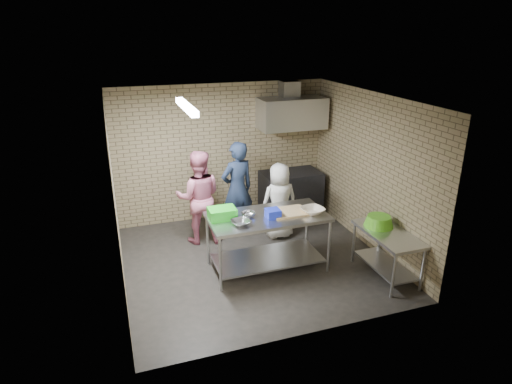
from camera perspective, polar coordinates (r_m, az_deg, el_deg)
floor at (r=7.49m, az=-0.23°, el=-8.86°), size 4.20×4.20×0.00m
ceiling at (r=6.59m, az=-0.27°, el=12.00°), size 4.20×4.20×0.00m
back_wall at (r=8.75m, az=-4.43°, el=5.13°), size 4.20×0.06×2.70m
front_wall at (r=5.22m, az=6.78°, el=-6.23°), size 4.20×0.06×2.70m
left_wall at (r=6.61m, az=-17.79°, el=-1.15°), size 0.06×4.00×2.70m
right_wall at (r=7.81m, az=14.53°, el=2.56°), size 0.06×4.00×2.70m
prep_table at (r=7.07m, az=1.49°, el=-6.50°), size 1.86×0.93×0.93m
side_counter at (r=7.20m, az=16.52°, el=-7.73°), size 0.60×1.20×0.75m
stove at (r=9.14m, az=4.50°, el=-0.14°), size 1.20×0.70×0.90m
range_hood at (r=8.73m, az=4.68°, el=10.14°), size 1.30×0.60×0.60m
hood_duct at (r=8.80m, az=4.37°, el=13.19°), size 0.35×0.30×0.30m
wall_shelf at (r=9.06m, az=5.94°, el=9.32°), size 0.80×0.20×0.04m
fluorescent_fixture at (r=6.35m, az=-9.01°, el=10.88°), size 0.10×1.25×0.08m
green_crate at (r=6.75m, az=-4.41°, el=-2.77°), size 0.41×0.31×0.17m
blue_tub at (r=6.77m, az=2.22°, el=-2.79°), size 0.21×0.21×0.13m
cutting_board at (r=6.97m, az=4.29°, el=-2.61°), size 0.57×0.43×0.03m
mixing_bowl_a at (r=6.54m, az=-1.99°, el=-4.00°), size 0.34×0.34×0.07m
mixing_bowl_b at (r=6.81m, az=-0.99°, el=-2.94°), size 0.26×0.26×0.07m
ceramic_bowl at (r=6.98m, az=7.36°, el=-2.41°), size 0.42×0.42×0.09m
green_basin at (r=7.17m, az=15.64°, el=-3.65°), size 0.46×0.46×0.17m
bottle_red at (r=8.94m, az=4.48°, el=9.93°), size 0.07×0.07×0.18m
bottle_green at (r=9.10m, az=6.83°, el=9.95°), size 0.06×0.06×0.15m
man_navy at (r=8.04m, az=-2.43°, el=0.34°), size 0.75×0.59×1.80m
woman_pink at (r=7.86m, az=-7.44°, el=-0.68°), size 0.94×0.80×1.70m
woman_white at (r=8.02m, az=3.05°, el=-1.17°), size 0.70×0.47×1.42m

